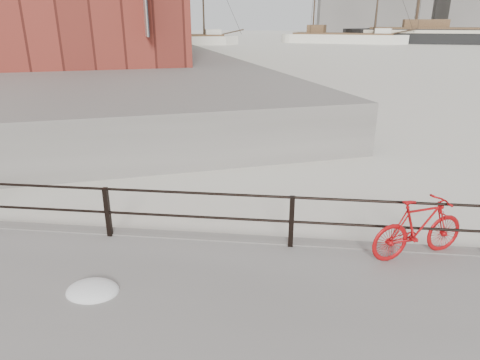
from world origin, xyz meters
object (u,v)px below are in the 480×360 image
at_px(schooner_left, 173,45).
at_px(workboat_near, 84,66).
at_px(bicycle, 419,228).
at_px(schooner_mid, 342,43).
at_px(workboat_far, 57,59).

relative_size(schooner_left, workboat_near, 2.39).
relative_size(bicycle, schooner_left, 0.07).
bearing_deg(schooner_left, schooner_mid, 2.35).
xyz_separation_m(schooner_mid, schooner_left, (-32.39, -10.02, 0.00)).
relative_size(bicycle, workboat_near, 0.17).
distance_m(schooner_mid, workboat_near, 59.12).
bearing_deg(bicycle, workboat_far, 100.47).
bearing_deg(bicycle, workboat_near, 98.57).
xyz_separation_m(schooner_left, workboat_near, (1.90, -40.63, 0.00)).
height_order(bicycle, schooner_mid, schooner_mid).
bearing_deg(schooner_left, workboat_near, -102.16).
relative_size(schooner_mid, schooner_left, 1.02).
distance_m(bicycle, schooner_left, 79.41).
bearing_deg(workboat_near, schooner_left, 57.58).
bearing_deg(schooner_left, workboat_far, -113.76).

